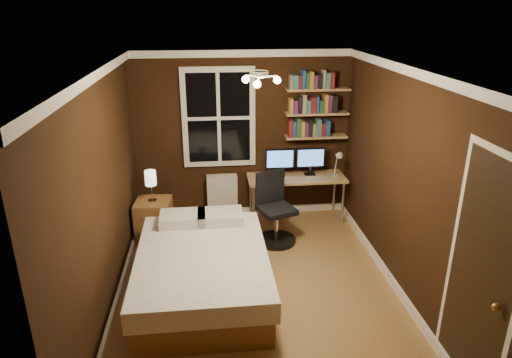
{
  "coord_description": "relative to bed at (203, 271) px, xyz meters",
  "views": [
    {
      "loc": [
        -0.5,
        -4.44,
        3.07
      ],
      "look_at": [
        0.02,
        0.45,
        1.2
      ],
      "focal_mm": 32.0,
      "sensor_mm": 36.0,
      "label": 1
    }
  ],
  "objects": [
    {
      "name": "nightstand",
      "position": [
        -0.67,
        1.36,
        0.0
      ],
      "size": [
        0.5,
        0.5,
        0.58
      ],
      "primitive_type": "cube",
      "rotation": [
        0.0,
        0.0,
        -0.07
      ],
      "color": "brown",
      "rests_on": "ground"
    },
    {
      "name": "bed",
      "position": [
        0.0,
        0.0,
        0.0
      ],
      "size": [
        1.44,
        1.99,
        0.67
      ],
      "rotation": [
        0.0,
        0.0,
        0.01
      ],
      "color": "brown",
      "rests_on": "ground"
    },
    {
      "name": "window",
      "position": [
        0.28,
        2.07,
        1.26
      ],
      "size": [
        1.06,
        0.06,
        1.46
      ],
      "primitive_type": "cube",
      "color": "white",
      "rests_on": "wall_back"
    },
    {
      "name": "bedside_lamp",
      "position": [
        -0.67,
        1.36,
        0.51
      ],
      "size": [
        0.15,
        0.15,
        0.43
      ],
      "primitive_type": null,
      "color": "#EEE2C8",
      "rests_on": "nightstand"
    },
    {
      "name": "desk_lamp",
      "position": [
        1.98,
        1.7,
        0.62
      ],
      "size": [
        0.14,
        0.32,
        0.44
      ],
      "primitive_type": null,
      "color": "silver",
      "rests_on": "desk"
    },
    {
      "name": "door",
      "position": [
        2.22,
        -1.55,
        0.74
      ],
      "size": [
        0.03,
        0.82,
        2.05
      ],
      "primitive_type": null,
      "color": "black",
      "rests_on": "ground"
    },
    {
      "name": "books_row_upper",
      "position": [
        1.71,
        1.98,
        1.79
      ],
      "size": [
        0.66,
        0.16,
        0.23
      ],
      "primitive_type": null,
      "color": "#245532",
      "rests_on": "bookshelf_upper"
    },
    {
      "name": "wall_right",
      "position": [
        2.23,
        0.0,
        0.96
      ],
      "size": [
        0.04,
        4.2,
        2.5
      ],
      "primitive_type": "cube",
      "color": "black",
      "rests_on": "ground"
    },
    {
      "name": "wall_left",
      "position": [
        -0.97,
        0.0,
        0.96
      ],
      "size": [
        0.04,
        4.2,
        2.5
      ],
      "primitive_type": "cube",
      "color": "black",
      "rests_on": "ground"
    },
    {
      "name": "floor",
      "position": [
        0.63,
        0.0,
        -0.29
      ],
      "size": [
        4.2,
        4.2,
        0.0
      ],
      "primitive_type": "plane",
      "color": "olive",
      "rests_on": "ground"
    },
    {
      "name": "bookshelf_lower",
      "position": [
        1.71,
        1.98,
        0.96
      ],
      "size": [
        0.92,
        0.22,
        0.03
      ],
      "primitive_type": "cube",
      "color": "tan",
      "rests_on": "wall_back"
    },
    {
      "name": "office_chair",
      "position": [
        0.98,
        1.15,
        0.08
      ],
      "size": [
        0.57,
        0.57,
        0.98
      ],
      "rotation": [
        0.0,
        0.0,
        0.36
      ],
      "color": "black",
      "rests_on": "ground"
    },
    {
      "name": "monitor_left",
      "position": [
        1.16,
        1.88,
        0.61
      ],
      "size": [
        0.43,
        0.12,
        0.42
      ],
      "primitive_type": null,
      "color": "black",
      "rests_on": "desk"
    },
    {
      "name": "door_knob",
      "position": [
        2.18,
        -1.85,
        0.71
      ],
      "size": [
        0.06,
        0.06,
        0.06
      ],
      "primitive_type": "sphere",
      "color": "gold",
      "rests_on": "door"
    },
    {
      "name": "monitor_right",
      "position": [
        1.62,
        1.88,
        0.61
      ],
      "size": [
        0.43,
        0.12,
        0.42
      ],
      "primitive_type": null,
      "color": "black",
      "rests_on": "desk"
    },
    {
      "name": "books_row_middle",
      "position": [
        1.71,
        1.98,
        1.44
      ],
      "size": [
        0.66,
        0.16,
        0.23
      ],
      "primitive_type": null,
      "color": "navy",
      "rests_on": "bookshelf_middle"
    },
    {
      "name": "books_row_lower",
      "position": [
        1.71,
        1.98,
        1.09
      ],
      "size": [
        0.6,
        0.16,
        0.23
      ],
      "primitive_type": null,
      "color": "maroon",
      "rests_on": "bookshelf_lower"
    },
    {
      "name": "ceiling_fixture",
      "position": [
        0.63,
        -0.1,
        2.11
      ],
      "size": [
        0.44,
        0.44,
        0.18
      ],
      "primitive_type": null,
      "color": "beige",
      "rests_on": "ceiling"
    },
    {
      "name": "ceiling",
      "position": [
        0.63,
        0.0,
        2.21
      ],
      "size": [
        3.2,
        4.2,
        0.02
      ],
      "primitive_type": "cube",
      "color": "white",
      "rests_on": "wall_back"
    },
    {
      "name": "radiator",
      "position": [
        0.3,
        1.98,
        0.05
      ],
      "size": [
        0.46,
        0.16,
        0.69
      ],
      "primitive_type": "cube",
      "color": "silver",
      "rests_on": "ground"
    },
    {
      "name": "wall_back",
      "position": [
        0.63,
        2.1,
        0.96
      ],
      "size": [
        3.2,
        0.04,
        2.5
      ],
      "primitive_type": "cube",
      "color": "black",
      "rests_on": "ground"
    },
    {
      "name": "bookshelf_upper",
      "position": [
        1.71,
        1.98,
        1.66
      ],
      "size": [
        0.92,
        0.22,
        0.03
      ],
      "primitive_type": "cube",
      "color": "tan",
      "rests_on": "wall_back"
    },
    {
      "name": "desk",
      "position": [
        1.4,
        1.81,
        0.34
      ],
      "size": [
        1.45,
        0.54,
        0.69
      ],
      "color": "tan",
      "rests_on": "ground"
    },
    {
      "name": "bookshelf_middle",
      "position": [
        1.71,
        1.98,
        1.31
      ],
      "size": [
        0.92,
        0.22,
        0.03
      ],
      "primitive_type": "cube",
      "color": "tan",
      "rests_on": "wall_back"
    }
  ]
}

